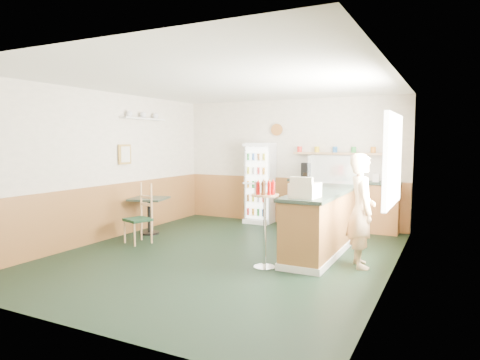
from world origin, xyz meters
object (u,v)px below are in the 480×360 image
Objects in this scene: cash_register at (305,190)px; cafe_table at (149,208)px; condiment_stand at (265,210)px; display_case at (337,171)px; shopkeeper at (361,211)px; cafe_chair at (141,212)px; drinks_fridge at (260,183)px.

cash_register is 3.55m from cafe_table.
condiment_stand is at bearing -20.10° from cafe_table.
cafe_table is at bearing -163.82° from display_case.
shopkeeper reaches higher than cash_register.
cafe_table is at bearing 170.68° from cash_register.
cafe_chair is (-3.09, -1.60, -0.72)m from display_case.
display_case reaches higher than condiment_stand.
cafe_chair is (0.31, -0.62, 0.05)m from cafe_table.
display_case is at bearing 76.29° from condiment_stand.
display_case is 1.79m from cash_register.
shopkeeper is 1.32× the size of condiment_stand.
drinks_fridge reaches higher than condiment_stand.
drinks_fridge is at bearing 23.95° from shopkeeper.
cash_register is at bearing 27.61° from condiment_stand.
drinks_fridge is at bearing 128.52° from cash_register.
condiment_stand is 2.65m from cafe_chair.
condiment_stand reaches higher than cafe_chair.
shopkeeper is 3.81m from cafe_chair.
display_case is at bearing 3.42° from shopkeeper.
drinks_fridge is 3.46m from cash_register.
shopkeeper is at bearing 22.67° from cafe_chair.
cafe_chair is at bearing -113.06° from drinks_fridge.
drinks_fridge reaches higher than display_case.
display_case is 1.20× the size of cafe_table.
condiment_stand is (-0.50, -0.26, -0.27)m from cash_register.
condiment_stand is (-1.20, -0.69, 0.03)m from shopkeeper.
shopkeeper is at bearing -5.20° from cafe_table.
cash_register is at bearing -55.40° from drinks_fridge.
cash_register is at bearing -13.24° from cafe_table.
shopkeeper reaches higher than display_case.
display_case is at bearing -28.28° from drinks_fridge.
display_case reaches higher than cafe_chair.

